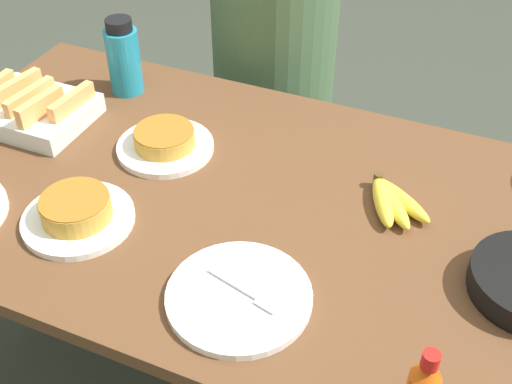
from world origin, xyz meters
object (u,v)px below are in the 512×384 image
object	(u,v)px
melon_tray	(33,109)
person_figure	(273,106)
empty_plate_near_front	(239,297)
frittata_plate_center	(165,142)
frittata_plate_side	(77,213)
banana_bunch	(391,201)
water_bottle	(124,58)

from	to	relation	value
melon_tray	person_figure	size ratio (longest dim) A/B	0.23
empty_plate_near_front	person_figure	size ratio (longest dim) A/B	0.22
frittata_plate_center	frittata_plate_side	world-z (taller)	frittata_plate_side
banana_bunch	water_bottle	xyz separation A→B (m)	(-0.76, 0.19, 0.08)
banana_bunch	melon_tray	bearing A→B (deg)	-178.07
frittata_plate_center	water_bottle	distance (m)	0.31
melon_tray	frittata_plate_center	distance (m)	0.36
frittata_plate_center	water_bottle	world-z (taller)	water_bottle
frittata_plate_side	person_figure	world-z (taller)	person_figure
frittata_plate_center	empty_plate_near_front	distance (m)	0.49
melon_tray	empty_plate_near_front	bearing A→B (deg)	-24.74
frittata_plate_center	melon_tray	bearing A→B (deg)	-176.72
banana_bunch	water_bottle	size ratio (longest dim) A/B	0.81
frittata_plate_side	water_bottle	xyz separation A→B (m)	(-0.18, 0.49, 0.07)
melon_tray	person_figure	bearing A→B (deg)	58.21
melon_tray	person_figure	world-z (taller)	person_figure
melon_tray	empty_plate_near_front	size ratio (longest dim) A/B	1.03
empty_plate_near_front	water_bottle	world-z (taller)	water_bottle
frittata_plate_side	empty_plate_near_front	size ratio (longest dim) A/B	0.86
melon_tray	frittata_plate_center	world-z (taller)	melon_tray
frittata_plate_side	person_figure	bearing A→B (deg)	85.49
person_figure	frittata_plate_side	bearing A→B (deg)	-94.51
frittata_plate_side	empty_plate_near_front	bearing A→B (deg)	-8.49
banana_bunch	empty_plate_near_front	distance (m)	0.40
frittata_plate_center	water_bottle	xyz separation A→B (m)	(-0.23, 0.20, 0.07)
person_figure	banana_bunch	bearing A→B (deg)	-49.76
frittata_plate_center	water_bottle	size ratio (longest dim) A/B	1.12
banana_bunch	frittata_plate_side	distance (m)	0.65
person_figure	empty_plate_near_front	bearing A→B (deg)	-71.60
empty_plate_near_front	person_figure	xyz separation A→B (m)	(-0.32, 0.96, -0.24)
melon_tray	frittata_plate_side	world-z (taller)	melon_tray
water_bottle	frittata_plate_center	bearing A→B (deg)	-41.06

